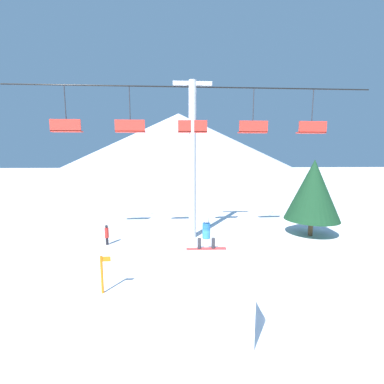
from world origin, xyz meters
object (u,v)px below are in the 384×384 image
(snowboarder, at_px, (206,234))
(pine_tree_near, at_px, (313,190))
(trail_marker, at_px, (102,273))
(distant_skier, at_px, (107,234))
(snow_ramp, at_px, (201,289))

(snowboarder, relative_size, pine_tree_near, 0.31)
(snowboarder, bearing_deg, trail_marker, 179.97)
(pine_tree_near, distance_m, distant_skier, 13.46)
(snow_ramp, bearing_deg, distant_skier, 125.14)
(snow_ramp, distance_m, pine_tree_near, 11.75)
(pine_tree_near, bearing_deg, snow_ramp, -135.24)
(distant_skier, bearing_deg, pine_tree_near, 4.33)
(pine_tree_near, height_order, distant_skier, pine_tree_near)
(pine_tree_near, height_order, trail_marker, pine_tree_near)
(snow_ramp, height_order, pine_tree_near, pine_tree_near)
(snowboarder, distance_m, trail_marker, 4.32)
(pine_tree_near, distance_m, trail_marker, 13.79)
(trail_marker, xyz_separation_m, distant_skier, (-1.32, 5.62, -0.14))
(snow_ramp, distance_m, trail_marker, 3.99)
(snowboarder, height_order, pine_tree_near, pine_tree_near)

